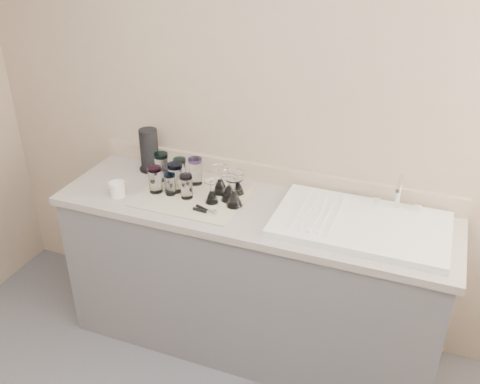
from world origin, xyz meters
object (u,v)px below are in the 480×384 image
at_px(sink_unit, 361,224).
at_px(paper_towel_roll, 149,150).
at_px(tumbler_lavender, 186,186).
at_px(tumbler_extra, 175,177).
at_px(tumbler_magenta, 155,179).
at_px(tumbler_blue, 170,184).
at_px(goblet_back_right, 238,186).
at_px(tumbler_purple, 195,171).
at_px(goblet_front_left, 212,195).
at_px(goblet_back_left, 220,184).
at_px(tumbler_cyan, 180,170).
at_px(goblet_front_right, 234,196).
at_px(white_mug, 117,189).
at_px(tumbler_teal, 162,166).
at_px(goblet_extra, 229,191).
at_px(can_opener, 206,211).

bearing_deg(sink_unit, paper_towel_roll, 171.46).
relative_size(tumbler_lavender, tumbler_extra, 0.83).
height_order(tumbler_magenta, tumbler_blue, tumbler_magenta).
bearing_deg(tumbler_extra, tumbler_magenta, -153.46).
bearing_deg(goblet_back_right, sink_unit, -7.60).
height_order(tumbler_purple, goblet_front_left, tumbler_purple).
distance_m(tumbler_magenta, goblet_back_left, 0.35).
distance_m(tumbler_cyan, paper_towel_roll, 0.26).
height_order(goblet_front_left, goblet_front_right, goblet_front_right).
distance_m(goblet_back_right, paper_towel_roll, 0.60).
height_order(goblet_back_left, white_mug, goblet_back_left).
height_order(tumbler_teal, goblet_front_right, goblet_front_right).
distance_m(sink_unit, goblet_back_right, 0.68).
height_order(sink_unit, tumbler_purple, sink_unit).
bearing_deg(white_mug, tumbler_purple, 38.81).
relative_size(sink_unit, goblet_back_left, 5.39).
bearing_deg(sink_unit, tumbler_magenta, -177.13).
distance_m(tumbler_blue, goblet_front_right, 0.36).
bearing_deg(sink_unit, goblet_front_left, -176.22).
relative_size(goblet_extra, white_mug, 1.33).
bearing_deg(paper_towel_roll, tumbler_magenta, -54.86).
distance_m(tumbler_purple, tumbler_blue, 0.18).
height_order(tumbler_cyan, goblet_front_right, goblet_front_right).
relative_size(tumbler_magenta, tumbler_blue, 1.19).
relative_size(tumbler_teal, tumbler_purple, 1.04).
height_order(goblet_back_left, goblet_front_left, goblet_back_left).
distance_m(tumbler_cyan, white_mug, 0.35).
relative_size(goblet_front_right, can_opener, 1.17).
height_order(tumbler_teal, can_opener, tumbler_teal).
bearing_deg(goblet_back_left, can_opener, -86.78).
relative_size(tumbler_lavender, white_mug, 1.11).
xyz_separation_m(tumbler_cyan, goblet_front_right, (0.37, -0.13, -0.02)).
bearing_deg(goblet_front_right, sink_unit, 3.55).
bearing_deg(goblet_front_left, white_mug, -167.98).
xyz_separation_m(tumbler_cyan, goblet_back_left, (0.25, -0.03, -0.02)).
bearing_deg(tumbler_teal, tumbler_extra, -34.95).
distance_m(goblet_front_right, white_mug, 0.63).
relative_size(goblet_front_left, paper_towel_roll, 0.50).
xyz_separation_m(sink_unit, tumbler_magenta, (-1.08, -0.05, 0.06)).
distance_m(tumbler_purple, paper_towel_roll, 0.34).
height_order(tumbler_magenta, goblet_front_right, goblet_front_right).
relative_size(tumbler_cyan, paper_towel_roll, 0.57).
relative_size(tumbler_cyan, tumbler_blue, 1.15).
distance_m(tumbler_blue, goblet_back_left, 0.26).
bearing_deg(goblet_back_right, tumbler_blue, -157.27).
relative_size(goblet_front_right, white_mug, 1.34).
distance_m(sink_unit, tumbler_purple, 0.94).
xyz_separation_m(tumbler_lavender, goblet_back_left, (0.14, 0.11, -0.02)).
xyz_separation_m(tumbler_magenta, tumbler_lavender, (0.18, 0.00, -0.01)).
bearing_deg(paper_towel_roll, sink_unit, -8.54).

